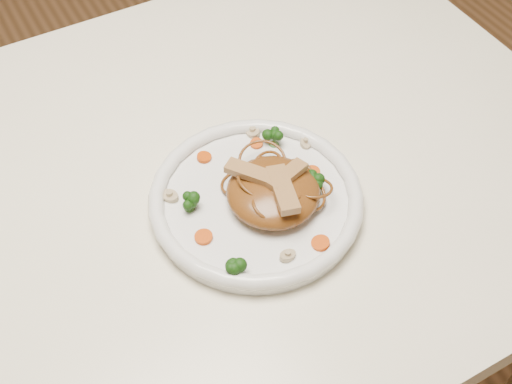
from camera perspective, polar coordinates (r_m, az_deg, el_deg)
table at (r=0.97m, az=-7.09°, el=-3.48°), size 1.20×0.80×0.75m
plate at (r=0.86m, az=0.00°, el=-0.94°), size 0.30×0.30×0.02m
noodle_mound at (r=0.84m, az=1.48°, el=0.01°), size 0.13×0.13×0.04m
chicken_a at (r=0.83m, az=2.70°, el=1.45°), size 0.06×0.04×0.01m
chicken_b at (r=0.83m, az=-0.45°, el=1.68°), size 0.06×0.06×0.01m
chicken_c at (r=0.81m, az=2.31°, el=0.22°), size 0.04×0.08×0.01m
broccoli_0 at (r=0.90m, az=1.56°, el=4.81°), size 0.03×0.03×0.03m
broccoli_1 at (r=0.84m, az=-5.76°, el=-0.84°), size 0.03×0.03×0.03m
broccoli_2 at (r=0.78m, az=-2.00°, el=-6.22°), size 0.02×0.02×0.03m
broccoli_3 at (r=0.85m, az=5.11°, el=1.14°), size 0.03×0.03×0.03m
carrot_0 at (r=0.91m, az=0.04°, el=4.15°), size 0.02×0.02×0.00m
carrot_1 at (r=0.81m, az=-4.49°, el=-3.85°), size 0.03×0.03×0.00m
carrot_2 at (r=0.88m, az=4.82°, el=1.67°), size 0.02×0.02×0.00m
carrot_3 at (r=0.90m, az=-4.44°, el=2.98°), size 0.02×0.02×0.00m
carrot_4 at (r=0.81m, az=5.52°, el=-4.36°), size 0.03×0.03×0.00m
mushroom_0 at (r=0.80m, az=2.71°, el=-5.44°), size 0.02×0.02×0.01m
mushroom_1 at (r=0.92m, az=4.25°, el=4.20°), size 0.03×0.03×0.01m
mushroom_2 at (r=0.86m, az=-7.37°, el=-0.34°), size 0.03×0.03×0.01m
mushroom_3 at (r=0.93m, az=-0.30°, el=5.16°), size 0.03×0.03×0.01m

